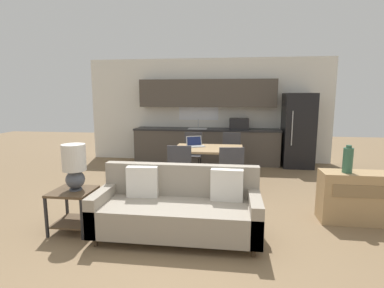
# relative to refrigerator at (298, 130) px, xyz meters

# --- Properties ---
(ground_plane) EXTENTS (20.00, 20.00, 0.00)m
(ground_plane) POSITION_rel_refrigerator_xyz_m (-2.26, -4.21, -0.90)
(ground_plane) COLOR #7F6647
(wall_back) EXTENTS (6.40, 0.07, 2.70)m
(wall_back) POSITION_rel_refrigerator_xyz_m (-2.26, 0.42, 0.45)
(wall_back) COLOR silver
(wall_back) RESTS_ON ground_plane
(kitchen_counter) EXTENTS (3.71, 0.65, 2.15)m
(kitchen_counter) POSITION_rel_refrigerator_xyz_m (-2.24, 0.12, -0.06)
(kitchen_counter) COLOR #4C443D
(kitchen_counter) RESTS_ON ground_plane
(refrigerator) EXTENTS (0.71, 0.78, 1.80)m
(refrigerator) POSITION_rel_refrigerator_xyz_m (0.00, 0.00, 0.00)
(refrigerator) COLOR black
(refrigerator) RESTS_ON ground_plane
(dining_table) EXTENTS (1.32, 0.93, 0.74)m
(dining_table) POSITION_rel_refrigerator_xyz_m (-2.05, -1.85, -0.23)
(dining_table) COLOR tan
(dining_table) RESTS_ON ground_plane
(couch) EXTENTS (2.02, 0.80, 0.86)m
(couch) POSITION_rel_refrigerator_xyz_m (-2.25, -4.05, -0.56)
(couch) COLOR #3D2D1E
(couch) RESTS_ON ground_plane
(side_table) EXTENTS (0.51, 0.51, 0.54)m
(side_table) POSITION_rel_refrigerator_xyz_m (-3.62, -4.10, -0.53)
(side_table) COLOR brown
(side_table) RESTS_ON ground_plane
(table_lamp) EXTENTS (0.29, 0.29, 0.60)m
(table_lamp) POSITION_rel_refrigerator_xyz_m (-3.58, -4.08, -0.03)
(table_lamp) COLOR #4C515B
(table_lamp) RESTS_ON side_table
(credenza) EXTENTS (1.00, 0.39, 0.71)m
(credenza) POSITION_rel_refrigerator_xyz_m (0.14, -3.33, -0.54)
(credenza) COLOR tan
(credenza) RESTS_ON ground_plane
(vase) EXTENTS (0.13, 0.13, 0.38)m
(vase) POSITION_rel_refrigerator_xyz_m (-0.04, -3.37, -0.01)
(vase) COLOR #336047
(vase) RESTS_ON credenza
(dining_chair_near_right) EXTENTS (0.47, 0.47, 0.93)m
(dining_chair_near_right) POSITION_rel_refrigerator_xyz_m (-1.61, -2.70, -0.40)
(dining_chair_near_right) COLOR #38383D
(dining_chair_near_right) RESTS_ON ground_plane
(dining_chair_far_right) EXTENTS (0.46, 0.46, 0.93)m
(dining_chair_far_right) POSITION_rel_refrigerator_xyz_m (-1.62, -0.99, -0.40)
(dining_chair_far_right) COLOR #38383D
(dining_chair_far_right) RESTS_ON ground_plane
(dining_chair_near_left) EXTENTS (0.43, 0.43, 0.93)m
(dining_chair_near_left) POSITION_rel_refrigerator_xyz_m (-2.47, -2.65, -0.40)
(dining_chair_near_left) COLOR #38383D
(dining_chair_near_left) RESTS_ON ground_plane
(dining_chair_far_left) EXTENTS (0.43, 0.43, 0.93)m
(dining_chair_far_left) POSITION_rel_refrigerator_xyz_m (-2.47, -1.03, -0.40)
(dining_chair_far_left) COLOR #38383D
(dining_chair_far_left) RESTS_ON ground_plane
(laptop) EXTENTS (0.40, 0.37, 0.20)m
(laptop) POSITION_rel_refrigerator_xyz_m (-2.33, -1.71, -0.11)
(laptop) COLOR #B7BABC
(laptop) RESTS_ON dining_table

